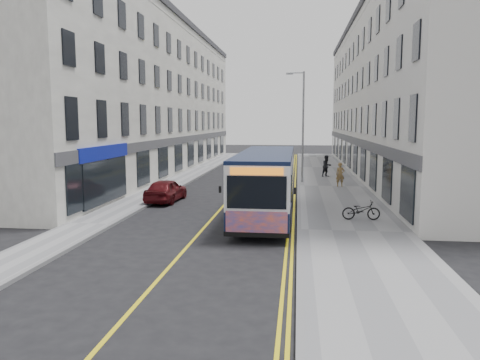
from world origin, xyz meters
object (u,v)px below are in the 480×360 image
(city_bus, at_px, (266,182))
(bicycle, at_px, (361,210))
(car_white, at_px, (272,168))
(pedestrian_near, at_px, (340,175))
(pedestrian_far, at_px, (327,166))
(car_maroon, at_px, (166,190))
(streetlamp, at_px, (302,123))

(city_bus, relative_size, bicycle, 6.33)
(city_bus, relative_size, car_white, 2.85)
(pedestrian_near, distance_m, pedestrian_far, 5.65)
(city_bus, relative_size, car_maroon, 2.76)
(car_white, bearing_deg, streetlamp, -73.84)
(pedestrian_near, height_order, pedestrian_far, pedestrian_far)
(pedestrian_far, bearing_deg, car_white, 121.84)
(city_bus, bearing_deg, pedestrian_near, 66.87)
(car_maroon, bearing_deg, streetlamp, -127.33)
(bicycle, relative_size, car_maroon, 0.44)
(bicycle, height_order, car_white, car_white)
(pedestrian_near, xyz_separation_m, car_maroon, (-10.16, -6.64, -0.28))
(city_bus, height_order, bicycle, city_bus)
(car_white, bearing_deg, pedestrian_near, -64.31)
(streetlamp, height_order, pedestrian_far, streetlamp)
(pedestrian_near, xyz_separation_m, pedestrian_far, (-0.56, 5.62, 0.04))
(bicycle, distance_m, pedestrian_near, 10.90)
(pedestrian_far, xyz_separation_m, car_maroon, (-9.61, -12.26, -0.32))
(streetlamp, distance_m, pedestrian_far, 5.26)
(bicycle, relative_size, pedestrian_far, 0.98)
(streetlamp, bearing_deg, car_maroon, -130.66)
(streetlamp, xyz_separation_m, bicycle, (2.57, -13.06, -3.83))
(car_maroon, bearing_deg, pedestrian_near, -143.50)
(pedestrian_far, xyz_separation_m, car_white, (-4.41, 1.88, -0.36))
(pedestrian_far, bearing_deg, city_bus, -138.50)
(pedestrian_far, relative_size, car_maroon, 0.44)
(streetlamp, height_order, pedestrian_near, streetlamp)
(car_white, bearing_deg, pedestrian_far, -30.91)
(city_bus, relative_size, pedestrian_far, 6.21)
(city_bus, xyz_separation_m, car_maroon, (-5.85, 3.45, -1.02))
(streetlamp, distance_m, car_maroon, 12.20)
(bicycle, distance_m, car_white, 19.04)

